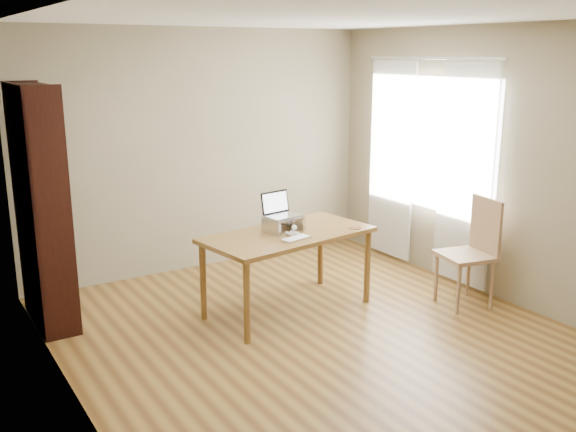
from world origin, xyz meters
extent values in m
cube|color=#593817|center=(0.00, 0.00, -0.01)|extent=(4.00, 4.50, 0.02)
cube|color=white|center=(0.00, 0.00, 2.61)|extent=(4.00, 4.50, 0.02)
cube|color=#7A7152|center=(0.00, 2.26, 1.30)|extent=(4.00, 0.02, 2.60)
cube|color=#7A7152|center=(0.00, -2.26, 1.30)|extent=(4.00, 0.02, 2.60)
cube|color=#7A7152|center=(-2.01, 0.00, 1.30)|extent=(0.02, 4.50, 2.60)
cube|color=#7A7152|center=(2.01, 0.00, 1.30)|extent=(0.02, 4.50, 2.60)
cube|color=white|center=(1.98, 0.80, 1.40)|extent=(0.01, 1.80, 1.40)
cube|color=black|center=(-1.84, 1.12, 1.05)|extent=(0.30, 0.04, 2.10)
cube|color=black|center=(-1.84, 1.98, 1.05)|extent=(0.30, 0.04, 2.10)
cube|color=black|center=(-1.98, 1.55, 1.05)|extent=(0.02, 0.90, 2.10)
cube|color=black|center=(-1.84, 1.55, 0.03)|extent=(0.30, 0.84, 0.02)
cube|color=black|center=(-1.81, 1.55, 0.20)|extent=(0.20, 0.78, 0.28)
cube|color=black|center=(-1.84, 1.55, 0.37)|extent=(0.30, 0.84, 0.03)
cube|color=black|center=(-1.81, 1.55, 0.54)|extent=(0.20, 0.78, 0.28)
cube|color=black|center=(-1.84, 1.55, 0.71)|extent=(0.30, 0.84, 0.02)
cube|color=black|center=(-1.81, 1.55, 0.88)|extent=(0.20, 0.78, 0.28)
cube|color=black|center=(-1.84, 1.55, 1.05)|extent=(0.30, 0.84, 0.02)
cube|color=black|center=(-1.81, 1.55, 1.22)|extent=(0.20, 0.78, 0.28)
cube|color=black|center=(-1.84, 1.55, 1.39)|extent=(0.30, 0.84, 0.02)
cube|color=black|center=(-1.81, 1.55, 1.56)|extent=(0.20, 0.78, 0.28)
cube|color=black|center=(-1.84, 1.55, 1.73)|extent=(0.30, 0.84, 0.02)
cube|color=black|center=(-1.81, 1.55, 1.90)|extent=(0.20, 0.78, 0.28)
cube|color=black|center=(-1.84, 1.55, 2.07)|extent=(0.30, 0.84, 0.03)
cube|color=white|center=(1.92, 0.25, 1.15)|extent=(0.03, 0.70, 2.20)
cube|color=white|center=(1.92, 1.35, 1.15)|extent=(0.03, 0.70, 2.20)
cylinder|color=silver|center=(1.92, 0.80, 2.28)|extent=(0.03, 1.90, 0.03)
cube|color=brown|center=(0.09, 0.63, 0.73)|extent=(1.64, 0.98, 0.04)
cylinder|color=brown|center=(-0.63, 0.96, 0.35)|extent=(0.06, 0.06, 0.71)
cylinder|color=brown|center=(0.80, 0.96, 0.35)|extent=(0.06, 0.06, 0.71)
cylinder|color=brown|center=(-0.63, 0.30, 0.35)|extent=(0.06, 0.06, 0.71)
cylinder|color=brown|center=(0.80, 0.30, 0.35)|extent=(0.06, 0.06, 0.71)
cube|color=silver|center=(-0.06, 0.71, 0.81)|extent=(0.03, 0.25, 0.12)
cube|color=silver|center=(0.23, 0.71, 0.81)|extent=(0.03, 0.25, 0.12)
cube|color=silver|center=(0.09, 0.71, 0.88)|extent=(0.32, 0.25, 0.01)
cube|color=silver|center=(0.09, 0.71, 0.89)|extent=(0.33, 0.25, 0.02)
cube|color=black|center=(0.09, 0.84, 1.00)|extent=(0.31, 0.09, 0.20)
cube|color=white|center=(0.09, 0.83, 1.00)|extent=(0.28, 0.07, 0.17)
cube|color=silver|center=(0.03, 0.41, 0.76)|extent=(0.30, 0.17, 0.02)
cube|color=white|center=(0.03, 0.41, 0.77)|extent=(0.27, 0.15, 0.00)
cylinder|color=brown|center=(0.70, 0.43, 0.75)|extent=(0.11, 0.11, 0.01)
ellipsoid|color=#4E443D|center=(0.06, 0.74, 0.82)|extent=(0.18, 0.41, 0.14)
ellipsoid|color=#4E443D|center=(0.06, 0.85, 0.81)|extent=(0.16, 0.17, 0.13)
ellipsoid|color=#4E443D|center=(0.06, 0.55, 0.84)|extent=(0.11, 0.10, 0.10)
ellipsoid|color=white|center=(0.06, 0.59, 0.80)|extent=(0.10, 0.10, 0.09)
sphere|color=white|center=(0.06, 0.52, 0.83)|extent=(0.05, 0.05, 0.05)
cone|color=#4E443D|center=(0.03, 0.56, 0.89)|extent=(0.03, 0.04, 0.05)
cone|color=#4E443D|center=(0.08, 0.56, 0.89)|extent=(0.03, 0.04, 0.05)
cylinder|color=white|center=(0.03, 0.54, 0.77)|extent=(0.03, 0.10, 0.03)
cylinder|color=white|center=(0.09, 0.54, 0.77)|extent=(0.03, 0.10, 0.03)
cylinder|color=#4E443D|center=(0.15, 0.87, 0.77)|extent=(0.14, 0.22, 0.03)
cube|color=#9F7056|center=(1.57, -0.14, 0.49)|extent=(0.54, 0.54, 0.04)
cylinder|color=#9F7056|center=(1.38, -0.32, 0.24)|extent=(0.04, 0.04, 0.49)
cylinder|color=#9F7056|center=(1.75, -0.32, 0.24)|extent=(0.04, 0.04, 0.49)
cylinder|color=#9F7056|center=(1.38, 0.04, 0.24)|extent=(0.04, 0.04, 0.49)
cylinder|color=#9F7056|center=(1.75, 0.04, 0.24)|extent=(0.04, 0.04, 0.49)
cube|color=#9F7056|center=(1.77, -0.14, 0.76)|extent=(0.12, 0.43, 0.54)
camera|label=1|loc=(-2.89, -4.11, 2.34)|focal=40.00mm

